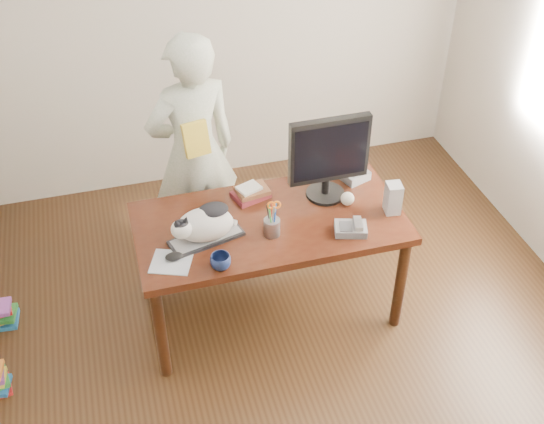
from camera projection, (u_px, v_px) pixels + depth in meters
The scene contains 16 objects.
room at pixel (303, 199), 3.21m from camera, with size 4.50×4.50×4.50m.
desk at pixel (266, 231), 4.19m from camera, with size 1.60×0.80×0.75m.
keyboard at pixel (206, 238), 3.89m from camera, with size 0.45×0.26×0.03m.
cat at pixel (203, 224), 3.82m from camera, with size 0.41×0.28×0.24m.
monitor at pixel (329, 155), 4.03m from camera, with size 0.49×0.24×0.55m.
pen_cup at pixel (272, 225), 3.90m from camera, with size 0.11×0.11×0.24m.
mousepad at pixel (171, 262), 3.75m from camera, with size 0.28×0.26×0.00m.
mouse at pixel (174, 256), 3.76m from camera, with size 0.12×0.10×0.04m.
coffee_mug at pixel (221, 262), 3.69m from camera, with size 0.11×0.11×0.09m, color #0E1738.
phone at pixel (351, 228), 3.94m from camera, with size 0.21×0.18×0.08m.
speaker at pixel (393, 198), 4.05m from camera, with size 0.10×0.11×0.20m.
baseball at pixel (347, 199), 4.14m from camera, with size 0.08×0.08×0.08m.
book_stack at pixel (251, 192), 4.20m from camera, with size 0.25×0.21×0.08m.
calculator at pixel (351, 172), 4.37m from camera, with size 0.22×0.26×0.07m.
person at pixel (193, 153), 4.45m from camera, with size 0.61×0.40×1.67m, color white.
held_book at pixel (196, 139), 4.19m from camera, with size 0.17×0.13×0.22m.
Camera 1 is at (-0.84, -2.42, 3.30)m, focal length 45.00 mm.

